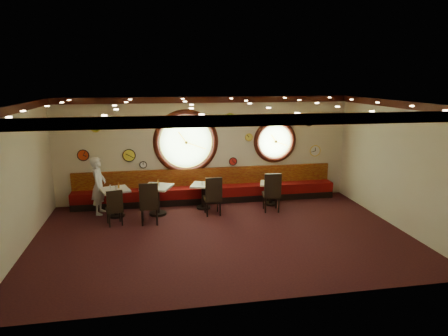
# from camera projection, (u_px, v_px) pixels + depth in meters

# --- Properties ---
(floor) EXTENTS (9.00, 6.00, 0.00)m
(floor) POSITION_uv_depth(u_px,v_px,m) (223.00, 235.00, 9.72)
(floor) COLOR black
(floor) RESTS_ON ground
(ceiling) EXTENTS (9.00, 6.00, 0.02)m
(ceiling) POSITION_uv_depth(u_px,v_px,m) (223.00, 103.00, 9.01)
(ceiling) COLOR #B88934
(ceiling) RESTS_ON wall_back
(wall_back) EXTENTS (9.00, 0.02, 3.20)m
(wall_back) POSITION_uv_depth(u_px,v_px,m) (206.00, 149.00, 12.24)
(wall_back) COLOR beige
(wall_back) RESTS_ON floor
(wall_front) EXTENTS (9.00, 0.02, 3.20)m
(wall_front) POSITION_uv_depth(u_px,v_px,m) (255.00, 213.00, 6.49)
(wall_front) COLOR beige
(wall_front) RESTS_ON floor
(wall_left) EXTENTS (0.02, 6.00, 3.20)m
(wall_left) POSITION_uv_depth(u_px,v_px,m) (17.00, 180.00, 8.59)
(wall_left) COLOR beige
(wall_left) RESTS_ON floor
(wall_right) EXTENTS (0.02, 6.00, 3.20)m
(wall_right) POSITION_uv_depth(u_px,v_px,m) (397.00, 164.00, 10.14)
(wall_right) COLOR beige
(wall_right) RESTS_ON floor
(molding_back) EXTENTS (9.00, 0.10, 0.18)m
(molding_back) POSITION_uv_depth(u_px,v_px,m) (205.00, 100.00, 11.86)
(molding_back) COLOR black
(molding_back) RESTS_ON wall_back
(molding_front) EXTENTS (9.00, 0.10, 0.18)m
(molding_front) POSITION_uv_depth(u_px,v_px,m) (255.00, 120.00, 6.20)
(molding_front) COLOR black
(molding_front) RESTS_ON wall_back
(molding_left) EXTENTS (0.10, 6.00, 0.18)m
(molding_left) POSITION_uv_depth(u_px,v_px,m) (11.00, 110.00, 8.26)
(molding_left) COLOR black
(molding_left) RESTS_ON wall_back
(molding_right) EXTENTS (0.10, 6.00, 0.18)m
(molding_right) POSITION_uv_depth(u_px,v_px,m) (401.00, 104.00, 9.80)
(molding_right) COLOR black
(molding_right) RESTS_ON wall_back
(banquette_base) EXTENTS (8.00, 0.55, 0.20)m
(banquette_base) POSITION_uv_depth(u_px,v_px,m) (207.00, 199.00, 12.31)
(banquette_base) COLOR black
(banquette_base) RESTS_ON floor
(banquette_seat) EXTENTS (8.00, 0.55, 0.30)m
(banquette_seat) POSITION_uv_depth(u_px,v_px,m) (207.00, 191.00, 12.25)
(banquette_seat) COLOR #560708
(banquette_seat) RESTS_ON banquette_base
(banquette_back) EXTENTS (8.00, 0.10, 0.55)m
(banquette_back) POSITION_uv_depth(u_px,v_px,m) (206.00, 177.00, 12.38)
(banquette_back) COLOR #650E08
(banquette_back) RESTS_ON wall_back
(porthole_left_glass) EXTENTS (1.66, 0.02, 1.66)m
(porthole_left_glass) POSITION_uv_depth(u_px,v_px,m) (186.00, 142.00, 12.08)
(porthole_left_glass) COLOR #A2D37E
(porthole_left_glass) RESTS_ON wall_back
(porthole_left_frame) EXTENTS (1.98, 0.18, 1.98)m
(porthole_left_frame) POSITION_uv_depth(u_px,v_px,m) (186.00, 142.00, 12.07)
(porthole_left_frame) COLOR black
(porthole_left_frame) RESTS_ON wall_back
(porthole_left_ring) EXTENTS (1.61, 0.03, 1.61)m
(porthole_left_ring) POSITION_uv_depth(u_px,v_px,m) (186.00, 142.00, 12.04)
(porthole_left_ring) COLOR gold
(porthole_left_ring) RESTS_ON wall_back
(porthole_right_glass) EXTENTS (1.10, 0.02, 1.10)m
(porthole_right_glass) POSITION_uv_depth(u_px,v_px,m) (275.00, 141.00, 12.58)
(porthole_right_glass) COLOR #A2D37E
(porthole_right_glass) RESTS_ON wall_back
(porthole_right_frame) EXTENTS (1.38, 0.18, 1.38)m
(porthole_right_frame) POSITION_uv_depth(u_px,v_px,m) (275.00, 141.00, 12.56)
(porthole_right_frame) COLOR black
(porthole_right_frame) RESTS_ON wall_back
(porthole_right_ring) EXTENTS (1.09, 0.03, 1.09)m
(porthole_right_ring) POSITION_uv_depth(u_px,v_px,m) (275.00, 141.00, 12.53)
(porthole_right_ring) COLOR gold
(porthole_right_ring) RESTS_ON wall_back
(wall_clock_0) EXTENTS (0.26, 0.03, 0.26)m
(wall_clock_0) POSITION_uv_depth(u_px,v_px,m) (96.00, 128.00, 11.49)
(wall_clock_0) COLOR #A0C026
(wall_clock_0) RESTS_ON wall_back
(wall_clock_1) EXTENTS (0.24, 0.03, 0.24)m
(wall_clock_1) POSITION_uv_depth(u_px,v_px,m) (138.00, 123.00, 11.67)
(wall_clock_1) COLOR black
(wall_clock_1) RESTS_ON wall_back
(wall_clock_2) EXTENTS (0.34, 0.03, 0.34)m
(wall_clock_2) POSITION_uv_depth(u_px,v_px,m) (315.00, 151.00, 12.85)
(wall_clock_2) COLOR silver
(wall_clock_2) RESTS_ON wall_back
(wall_clock_3) EXTENTS (0.30, 0.03, 0.30)m
(wall_clock_3) POSITION_uv_depth(u_px,v_px,m) (230.00, 118.00, 12.12)
(wall_clock_3) COLOR #77BC3A
(wall_clock_3) RESTS_ON wall_back
(wall_clock_4) EXTENTS (0.36, 0.03, 0.36)m
(wall_clock_4) POSITION_uv_depth(u_px,v_px,m) (129.00, 155.00, 11.83)
(wall_clock_4) COLOR yellow
(wall_clock_4) RESTS_ON wall_back
(wall_clock_5) EXTENTS (0.20, 0.03, 0.20)m
(wall_clock_5) POSITION_uv_depth(u_px,v_px,m) (143.00, 165.00, 11.97)
(wall_clock_5) COLOR silver
(wall_clock_5) RESTS_ON wall_back
(wall_clock_6) EXTENTS (0.24, 0.03, 0.24)m
(wall_clock_6) POSITION_uv_depth(u_px,v_px,m) (233.00, 161.00, 12.44)
(wall_clock_6) COLOR red
(wall_clock_6) RESTS_ON wall_back
(wall_clock_7) EXTENTS (0.32, 0.03, 0.32)m
(wall_clock_7) POSITION_uv_depth(u_px,v_px,m) (83.00, 155.00, 11.60)
(wall_clock_7) COLOR red
(wall_clock_7) RESTS_ON wall_back
(wall_clock_8) EXTENTS (0.28, 0.03, 0.28)m
(wall_clock_8) POSITION_uv_depth(u_px,v_px,m) (309.00, 121.00, 12.60)
(wall_clock_8) COLOR black
(wall_clock_8) RESTS_ON wall_back
(wall_clock_9) EXTENTS (0.22, 0.03, 0.22)m
(wall_clock_9) POSITION_uv_depth(u_px,v_px,m) (249.00, 137.00, 12.36)
(wall_clock_9) COLOR #D9D348
(wall_clock_9) RESTS_ON wall_back
(table_a) EXTENTS (0.89, 0.89, 0.79)m
(table_a) POSITION_uv_depth(u_px,v_px,m) (116.00, 199.00, 10.95)
(table_a) COLOR black
(table_a) RESTS_ON floor
(table_b) EXTENTS (0.99, 0.99, 0.83)m
(table_b) POSITION_uv_depth(u_px,v_px,m) (157.00, 197.00, 11.09)
(table_b) COLOR black
(table_b) RESTS_ON floor
(table_c) EXTENTS (0.84, 0.84, 0.73)m
(table_c) POSITION_uv_depth(u_px,v_px,m) (203.00, 193.00, 11.64)
(table_c) COLOR black
(table_c) RESTS_ON floor
(table_d) EXTENTS (0.77, 0.77, 0.68)m
(table_d) POSITION_uv_depth(u_px,v_px,m) (271.00, 191.00, 11.99)
(table_d) COLOR black
(table_d) RESTS_ON floor
(chair_a) EXTENTS (0.49, 0.49, 0.60)m
(chair_a) POSITION_uv_depth(u_px,v_px,m) (114.00, 205.00, 10.25)
(chair_a) COLOR black
(chair_a) RESTS_ON floor
(chair_b) EXTENTS (0.48, 0.48, 0.70)m
(chair_b) POSITION_uv_depth(u_px,v_px,m) (149.00, 201.00, 10.29)
(chair_b) COLOR black
(chair_b) RESTS_ON floor
(chair_c) EXTENTS (0.48, 0.48, 0.69)m
(chair_c) POSITION_uv_depth(u_px,v_px,m) (213.00, 194.00, 10.99)
(chair_c) COLOR black
(chair_c) RESTS_ON floor
(chair_d) EXTENTS (0.53, 0.53, 0.71)m
(chair_d) POSITION_uv_depth(u_px,v_px,m) (272.00, 190.00, 11.29)
(chair_d) COLOR black
(chair_d) RESTS_ON floor
(condiment_a_salt) EXTENTS (0.04, 0.04, 0.11)m
(condiment_a_salt) POSITION_uv_depth(u_px,v_px,m) (110.00, 186.00, 10.93)
(condiment_a_salt) COLOR silver
(condiment_a_salt) RESTS_ON table_a
(condiment_b_salt) EXTENTS (0.03, 0.03, 0.09)m
(condiment_b_salt) POSITION_uv_depth(u_px,v_px,m) (151.00, 184.00, 11.04)
(condiment_b_salt) COLOR silver
(condiment_b_salt) RESTS_ON table_b
(condiment_c_salt) EXTENTS (0.03, 0.03, 0.09)m
(condiment_c_salt) POSITION_uv_depth(u_px,v_px,m) (201.00, 182.00, 11.60)
(condiment_c_salt) COLOR silver
(condiment_c_salt) RESTS_ON table_c
(condiment_d_salt) EXTENTS (0.03, 0.03, 0.09)m
(condiment_d_salt) POSITION_uv_depth(u_px,v_px,m) (268.00, 181.00, 11.92)
(condiment_d_salt) COLOR silver
(condiment_d_salt) RESTS_ON table_d
(condiment_a_pepper) EXTENTS (0.04, 0.04, 0.11)m
(condiment_a_pepper) POSITION_uv_depth(u_px,v_px,m) (116.00, 188.00, 10.80)
(condiment_a_pepper) COLOR silver
(condiment_a_pepper) RESTS_ON table_a
(condiment_b_pepper) EXTENTS (0.04, 0.04, 0.10)m
(condiment_b_pepper) POSITION_uv_depth(u_px,v_px,m) (159.00, 184.00, 11.02)
(condiment_b_pepper) COLOR silver
(condiment_b_pepper) RESTS_ON table_b
(condiment_c_pepper) EXTENTS (0.03, 0.03, 0.09)m
(condiment_c_pepper) POSITION_uv_depth(u_px,v_px,m) (202.00, 183.00, 11.50)
(condiment_c_pepper) COLOR silver
(condiment_c_pepper) RESTS_ON table_c
(condiment_d_pepper) EXTENTS (0.03, 0.03, 0.09)m
(condiment_d_pepper) POSITION_uv_depth(u_px,v_px,m) (271.00, 182.00, 11.88)
(condiment_d_pepper) COLOR silver
(condiment_d_pepper) RESTS_ON table_d
(condiment_a_bottle) EXTENTS (0.05, 0.05, 0.15)m
(condiment_a_bottle) POSITION_uv_depth(u_px,v_px,m) (119.00, 185.00, 10.94)
(condiment_a_bottle) COLOR gold
(condiment_a_bottle) RESTS_ON table_a
(condiment_b_bottle) EXTENTS (0.05, 0.05, 0.17)m
(condiment_b_bottle) POSITION_uv_depth(u_px,v_px,m) (158.00, 182.00, 11.09)
(condiment_b_bottle) COLOR gold
(condiment_b_bottle) RESTS_ON table_b
(condiment_c_bottle) EXTENTS (0.05, 0.05, 0.17)m
(condiment_c_bottle) POSITION_uv_depth(u_px,v_px,m) (206.00, 180.00, 11.66)
(condiment_c_bottle) COLOR orange
(condiment_c_bottle) RESTS_ON table_c
(condiment_d_bottle) EXTENTS (0.05, 0.05, 0.15)m
(condiment_d_bottle) POSITION_uv_depth(u_px,v_px,m) (273.00, 180.00, 11.97)
(condiment_d_bottle) COLOR gold
(condiment_d_bottle) RESTS_ON table_d
(waiter) EXTENTS (0.47, 0.65, 1.63)m
(waiter) POSITION_uv_depth(u_px,v_px,m) (99.00, 186.00, 11.11)
(waiter) COLOR silver
(waiter) RESTS_ON floor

